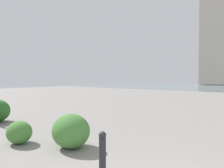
% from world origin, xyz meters
% --- Properties ---
extents(bollard_near, '(0.13, 0.13, 0.84)m').
position_xyz_m(bollard_near, '(1.45, -0.82, 0.44)').
color(bollard_near, '#232328').
rests_on(bollard_near, ground).
extents(shrub_low, '(0.71, 0.64, 0.60)m').
position_xyz_m(shrub_low, '(4.45, -0.80, 0.30)').
color(shrub_low, '#477F38').
rests_on(shrub_low, ground).
extents(shrub_wide, '(1.00, 0.90, 0.85)m').
position_xyz_m(shrub_wide, '(3.14, -1.48, 0.42)').
color(shrub_wide, '#477F38').
rests_on(shrub_wide, ground).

